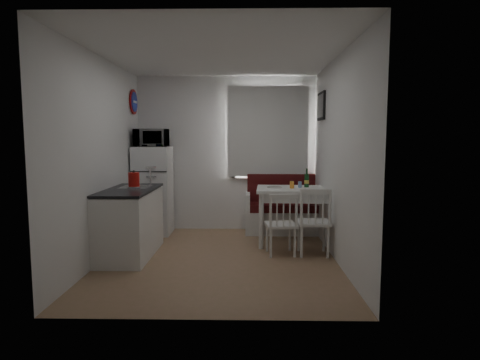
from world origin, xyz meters
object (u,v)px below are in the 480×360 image
(dining_table, at_px, (295,194))
(bench, at_px, (286,213))
(microwave, at_px, (151,138))
(fridge, at_px, (153,190))
(wine_bottle, at_px, (307,178))
(chair_right, at_px, (315,215))
(kitchen_counter, at_px, (130,222))
(kettle, at_px, (134,180))
(chair_left, at_px, (281,218))

(dining_table, bearing_deg, bench, 97.46)
(microwave, bearing_deg, dining_table, -13.53)
(fridge, xyz_separation_m, wine_bottle, (2.43, -0.49, 0.26))
(dining_table, xyz_separation_m, chair_right, (0.19, -0.66, -0.18))
(kitchen_counter, relative_size, bench, 0.98)
(kitchen_counter, distance_m, kettle, 0.57)
(fridge, height_order, wine_bottle, fridge)
(kitchen_counter, bearing_deg, bench, 31.57)
(dining_table, height_order, fridge, fridge)
(chair_left, height_order, chair_right, chair_right)
(fridge, height_order, microwave, microwave)
(kitchen_counter, bearing_deg, chair_right, -0.23)
(bench, distance_m, microwave, 2.53)
(kitchen_counter, distance_m, chair_left, 2.01)
(kitchen_counter, distance_m, dining_table, 2.37)
(kitchen_counter, height_order, bench, kitchen_counter)
(chair_left, height_order, fridge, fridge)
(chair_right, distance_m, fridge, 2.74)
(kitchen_counter, xyz_separation_m, wine_bottle, (2.45, 0.75, 0.52))
(bench, xyz_separation_m, fridge, (-2.19, -0.11, 0.40))
(dining_table, relative_size, wine_bottle, 4.10)
(chair_left, distance_m, fridge, 2.36)
(chair_right, distance_m, microwave, 2.89)
(chair_right, relative_size, kettle, 2.10)
(microwave, xyz_separation_m, wine_bottle, (2.43, -0.44, -0.60))
(wine_bottle, bearing_deg, kitchen_counter, -162.88)
(kitchen_counter, relative_size, kettle, 5.65)
(chair_left, bearing_deg, bench, 75.46)
(microwave, bearing_deg, kettle, -88.50)
(kitchen_counter, distance_m, microwave, 1.64)
(kitchen_counter, xyz_separation_m, kettle, (0.05, 0.05, 0.56))
(kitchen_counter, height_order, dining_table, kitchen_counter)
(chair_left, bearing_deg, wine_bottle, 53.59)
(chair_right, height_order, fridge, fridge)
(chair_right, bearing_deg, dining_table, 106.46)
(bench, distance_m, chair_right, 1.41)
(kitchen_counter, bearing_deg, microwave, 89.06)
(dining_table, relative_size, microwave, 2.24)
(bench, relative_size, chair_right, 2.75)
(chair_left, bearing_deg, dining_table, 62.72)
(fridge, bearing_deg, chair_right, -27.30)
(chair_left, xyz_separation_m, chair_right, (0.44, -0.01, 0.04))
(bench, height_order, kettle, kettle)
(kitchen_counter, xyz_separation_m, fridge, (0.02, 1.24, 0.26))
(dining_table, bearing_deg, kettle, -161.83)
(dining_table, xyz_separation_m, kettle, (-2.21, -0.61, 0.28))
(kitchen_counter, relative_size, microwave, 2.56)
(kettle, distance_m, wine_bottle, 2.50)
(bench, relative_size, chair_left, 2.98)
(chair_right, xyz_separation_m, wine_bottle, (0.00, 0.76, 0.41))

